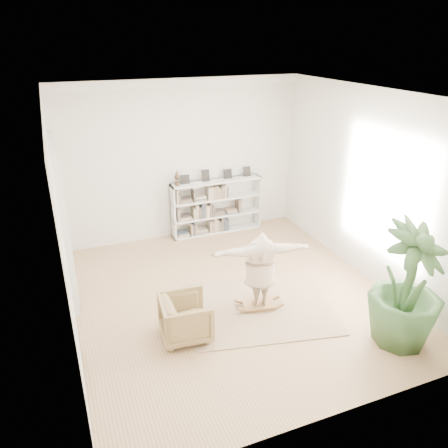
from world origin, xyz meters
name	(u,v)px	position (x,y,z in m)	size (l,w,h in m)	color
floor	(233,296)	(0.00, 0.00, 0.00)	(6.00, 6.00, 0.00)	#96754D
room_shell	(180,82)	(0.00, 2.94, 3.51)	(6.00, 6.00, 6.00)	silver
doors	(64,222)	(-2.70, 1.30, 1.40)	(0.09, 1.78, 2.92)	white
bookshelf	(216,207)	(0.74, 2.82, 0.64)	(2.20, 0.35, 1.64)	silver
armchair	(186,318)	(-1.14, -0.79, 0.35)	(0.75, 0.77, 0.70)	tan
rug	(259,308)	(0.28, -0.52, 0.01)	(2.50, 2.00, 0.02)	tan
rocker_board	(259,305)	(0.28, -0.52, 0.07)	(0.62, 0.44, 0.12)	brown
person	(260,267)	(0.28, -0.52, 0.83)	(1.70, 0.46, 1.38)	beige
houseplant	(408,287)	(1.93, -2.13, 0.99)	(1.11, 1.11, 1.98)	#32542A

